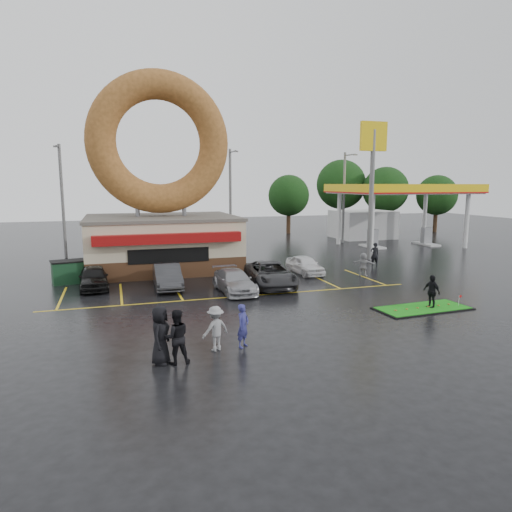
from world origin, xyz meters
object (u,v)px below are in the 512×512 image
object	(u,v)px
car_dgrey	(167,276)
car_white	(305,265)
person_blue	(243,326)
person_cameraman	(431,292)
car_grey	(270,274)
gas_station	(384,206)
putting_green	(423,308)
car_silver	(234,281)
streetlight_mid	(231,197)
donut_shop	(161,205)
streetlight_left	(62,198)
streetlight_right	(344,195)
shell_sign	(372,165)
dumpster	(68,272)
car_black	(93,277)

from	to	relation	value
car_dgrey	car_white	bearing A→B (deg)	10.45
car_white	person_blue	world-z (taller)	person_blue
person_blue	person_cameraman	world-z (taller)	person_cameraman
car_grey	car_white	size ratio (longest dim) A/B	1.42
gas_station	putting_green	world-z (taller)	gas_station
car_silver	person_cameraman	bearing A→B (deg)	-39.22
streetlight_mid	car_dgrey	xyz separation A→B (m)	(-7.41, -14.36, -4.10)
donut_shop	streetlight_left	world-z (taller)	donut_shop
streetlight_left	streetlight_right	bearing A→B (deg)	4.40
car_silver	putting_green	distance (m)	9.83
donut_shop	putting_green	size ratio (longest dim) A/B	2.87
shell_sign	car_grey	distance (m)	14.20
streetlight_left	car_white	world-z (taller)	streetlight_left
car_dgrey	dumpster	world-z (taller)	car_dgrey
dumpster	person_cameraman	bearing A→B (deg)	-45.39
shell_sign	car_white	xyz separation A→B (m)	(-7.25, -4.00, -6.77)
car_grey	person_blue	distance (m)	10.18
person_blue	dumpster	size ratio (longest dim) A/B	0.89
car_black	dumpster	xyz separation A→B (m)	(-1.50, 2.08, -0.01)
gas_station	streetlight_right	bearing A→B (deg)	166.25
car_silver	dumpster	size ratio (longest dim) A/B	2.34
gas_station	person_blue	size ratio (longest dim) A/B	8.50
gas_station	shell_sign	distance (m)	11.93
streetlight_left	dumpster	world-z (taller)	streetlight_left
streetlight_right	donut_shop	bearing A→B (deg)	-154.79
streetlight_left	streetlight_right	size ratio (longest dim) A/B	1.00
streetlight_left	dumpster	size ratio (longest dim) A/B	5.00
donut_shop	person_blue	world-z (taller)	donut_shop
donut_shop	person_cameraman	bearing A→B (deg)	-52.53
streetlight_mid	car_silver	distance (m)	17.44
car_dgrey	person_blue	size ratio (longest dim) A/B	2.59
gas_station	dumpster	distance (m)	31.21
donut_shop	car_silver	distance (m)	9.81
streetlight_left	person_cameraman	bearing A→B (deg)	-49.82
car_dgrey	car_grey	world-z (taller)	car_grey
shell_sign	streetlight_mid	xyz separation A→B (m)	(-9.00, 8.92, -2.60)
car_black	streetlight_mid	bearing A→B (deg)	46.18
streetlight_mid	dumpster	distance (m)	17.63
car_black	car_grey	world-z (taller)	car_grey
dumpster	car_silver	bearing A→B (deg)	-42.28
person_blue	putting_green	size ratio (longest dim) A/B	0.34
car_dgrey	dumpster	xyz separation A→B (m)	(-5.54, 3.14, -0.04)
shell_sign	dumpster	world-z (taller)	shell_sign
donut_shop	streetlight_mid	bearing A→B (deg)	48.62
donut_shop	streetlight_right	distance (m)	21.00
streetlight_left	person_blue	xyz separation A→B (m)	(8.12, -23.85, -3.98)
streetlight_mid	person_blue	size ratio (longest dim) A/B	5.61
streetlight_mid	streetlight_right	distance (m)	12.04
shell_sign	streetlight_right	size ratio (longest dim) A/B	1.18
gas_station	streetlight_mid	distance (m)	16.04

